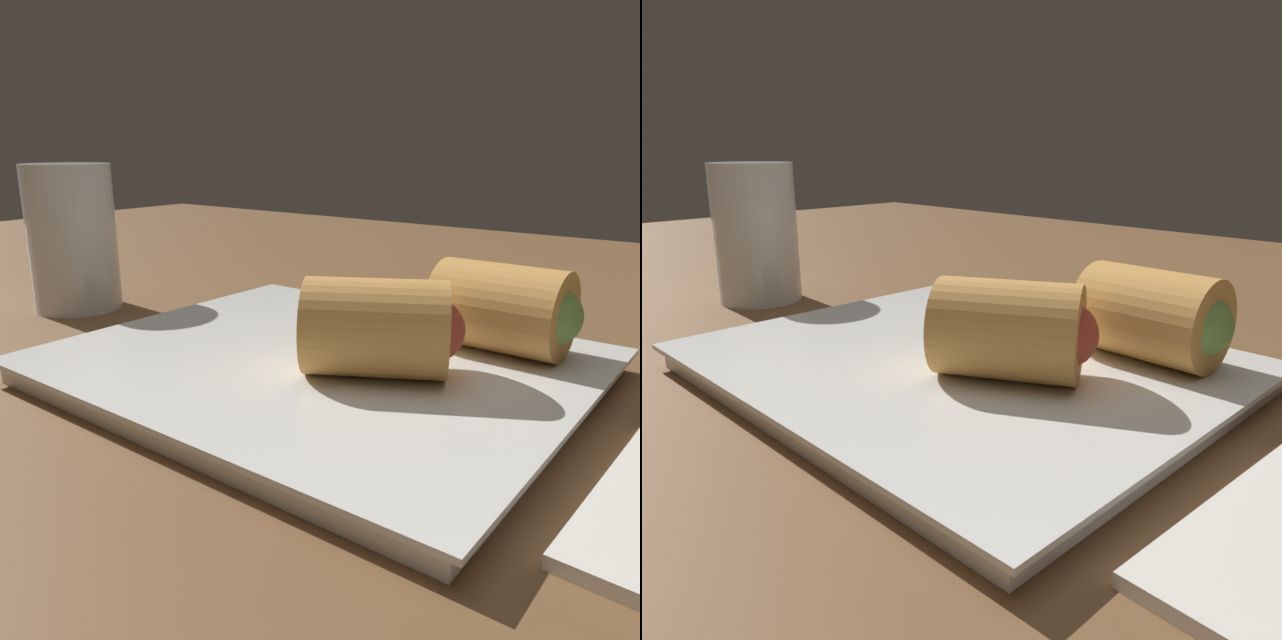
# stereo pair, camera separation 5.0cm
# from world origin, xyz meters

# --- Properties ---
(table_surface) EXTENTS (1.80, 1.40, 0.02)m
(table_surface) POSITION_xyz_m (0.00, 0.00, 0.01)
(table_surface) COLOR brown
(table_surface) RESTS_ON ground
(serving_plate) EXTENTS (0.30, 0.25, 0.01)m
(serving_plate) POSITION_xyz_m (-0.02, -0.02, 0.03)
(serving_plate) COLOR silver
(serving_plate) RESTS_ON table_surface
(roll_front_left) EXTENTS (0.09, 0.08, 0.05)m
(roll_front_left) POSITION_xyz_m (-0.07, -0.01, 0.06)
(roll_front_left) COLOR #D19347
(roll_front_left) RESTS_ON serving_plate
(roll_front_right) EXTENTS (0.09, 0.05, 0.05)m
(roll_front_right) POSITION_xyz_m (-0.11, -0.09, 0.06)
(roll_front_right) COLOR #D19347
(roll_front_right) RESTS_ON serving_plate
(spoon) EXTENTS (0.19, 0.03, 0.01)m
(spoon) POSITION_xyz_m (-0.04, -0.20, 0.03)
(spoon) COLOR #B2B2B7
(spoon) RESTS_ON table_surface
(drinking_glass) EXTENTS (0.07, 0.07, 0.12)m
(drinking_glass) POSITION_xyz_m (0.24, -0.02, 0.08)
(drinking_glass) COLOR silver
(drinking_glass) RESTS_ON table_surface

